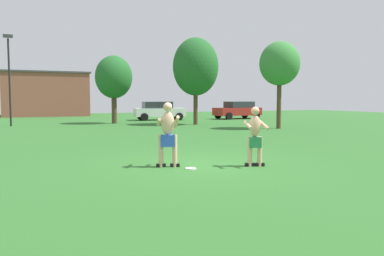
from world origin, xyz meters
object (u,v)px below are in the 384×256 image
object	(u,v)px
player_in_blue	(168,133)
car_red_near_post	(238,110)
tree_right_field	(196,67)
tree_left_field	(114,77)
player_with_cap	(255,134)
frisbee	(191,168)
car_white_mid_lot	(159,110)
tree_behind_players	(280,64)
lamp_post	(9,71)

from	to	relation	value
player_in_blue	car_red_near_post	xyz separation A→B (m)	(14.51, 20.93, -0.09)
car_red_near_post	tree_right_field	distance (m)	9.48
car_red_near_post	tree_left_field	world-z (taller)	tree_left_field
player_with_cap	tree_left_field	distance (m)	19.83
tree_left_field	tree_right_field	bearing A→B (deg)	-35.80
player_with_cap	car_red_near_post	distance (m)	25.04
player_with_cap	tree_left_field	bearing A→B (deg)	88.53
frisbee	car_red_near_post	size ratio (longest dim) A/B	0.07
car_white_mid_lot	tree_behind_players	world-z (taller)	tree_behind_players
player_with_cap	lamp_post	world-z (taller)	lamp_post
frisbee	tree_behind_players	xyz separation A→B (m)	(10.41, 10.34, 3.92)
player_with_cap	lamp_post	distance (m)	20.76
frisbee	lamp_post	xyz separation A→B (m)	(-4.71, 19.20, 3.66)
car_red_near_post	lamp_post	bearing A→B (deg)	-173.15
player_with_cap	frisbee	distance (m)	1.98
frisbee	player_with_cap	bearing A→B (deg)	-10.78
player_with_cap	car_red_near_post	size ratio (longest dim) A/B	0.37
car_white_mid_lot	tree_behind_players	distance (m)	13.01
player_in_blue	player_with_cap	bearing A→B (deg)	-21.47
car_red_near_post	car_white_mid_lot	xyz separation A→B (m)	(-7.26, 1.00, 0.00)
player_in_blue	tree_right_field	xyz separation A→B (m)	(7.68, 15.20, 3.14)
car_red_near_post	tree_right_field	size ratio (longest dim) A/B	0.72
car_red_near_post	tree_behind_players	world-z (taller)	tree_behind_players
frisbee	car_red_near_post	distance (m)	25.67
tree_right_field	tree_behind_players	world-z (taller)	tree_right_field
car_red_near_post	lamp_post	distance (m)	19.13
tree_right_field	tree_behind_players	size ratio (longest dim) A/B	1.15
player_with_cap	tree_left_field	world-z (taller)	tree_left_field
lamp_post	tree_behind_players	bearing A→B (deg)	-30.38
player_with_cap	tree_right_field	bearing A→B (deg)	71.11
tree_left_field	car_red_near_post	bearing A→B (deg)	10.21
frisbee	tree_behind_players	bearing A→B (deg)	44.81
player_with_cap	player_in_blue	world-z (taller)	player_in_blue
player_with_cap	player_in_blue	bearing A→B (deg)	158.53
player_in_blue	tree_behind_players	world-z (taller)	tree_behind_players
lamp_post	frisbee	bearing A→B (deg)	-76.23
tree_behind_players	frisbee	bearing A→B (deg)	-135.19
tree_right_field	tree_behind_players	xyz separation A→B (m)	(3.17, -5.39, -0.13)
frisbee	tree_left_field	size ratio (longest dim) A/B	0.06
tree_right_field	lamp_post	bearing A→B (deg)	163.79
player_in_blue	car_white_mid_lot	bearing A→B (deg)	71.71
tree_left_field	tree_behind_players	bearing A→B (deg)	-47.76
car_red_near_post	tree_behind_players	size ratio (longest dim) A/B	0.83
player_with_cap	tree_behind_players	xyz separation A→B (m)	(8.67, 10.67, 3.06)
player_with_cap	car_red_near_post	world-z (taller)	player_with_cap
player_with_cap	tree_right_field	xyz separation A→B (m)	(5.50, 16.06, 3.18)
car_red_near_post	tree_behind_players	distance (m)	12.11
car_red_near_post	player_in_blue	bearing A→B (deg)	-124.72
car_white_mid_lot	car_red_near_post	bearing A→B (deg)	-7.80
tree_left_field	tree_behind_players	xyz separation A→B (m)	(8.16, -8.99, 0.54)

